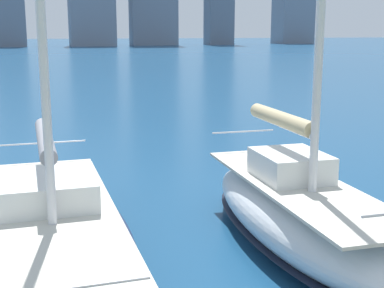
% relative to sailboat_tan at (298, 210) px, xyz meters
% --- Properties ---
extents(sailboat_tan, '(2.34, 7.17, 10.86)m').
position_rel_sailboat_tan_xyz_m(sailboat_tan, '(0.00, 0.00, 0.00)').
color(sailboat_tan, silver).
rests_on(sailboat_tan, ground).
extents(sailboat_grey, '(3.12, 9.40, 11.27)m').
position_rel_sailboat_tan_xyz_m(sailboat_grey, '(4.86, -0.79, -0.19)').
color(sailboat_grey, navy).
rests_on(sailboat_grey, ground).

